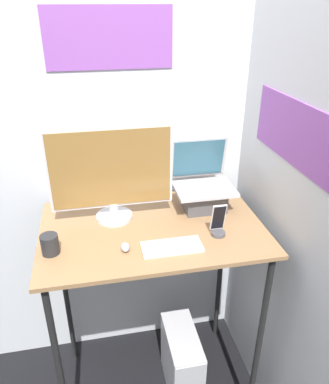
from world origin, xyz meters
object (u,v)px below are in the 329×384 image
at_px(keyboard, 172,247).
at_px(cell_phone, 218,225).
at_px(mouse, 125,247).
at_px(laptop, 203,191).
at_px(computer_tower, 182,361).
at_px(monitor, 111,175).

bearing_deg(keyboard, cell_phone, 15.80).
height_order(keyboard, mouse, mouse).
bearing_deg(cell_phone, laptop, 88.92).
relative_size(laptop, mouse, 5.34).
height_order(cell_phone, computer_tower, cell_phone).
bearing_deg(computer_tower, cell_phone, -27.41).
distance_m(monitor, mouse, 0.35).
relative_size(laptop, cell_phone, 2.19).
bearing_deg(laptop, computer_tower, -125.71).
xyz_separation_m(cell_phone, computer_tower, (-0.13, 0.07, -0.96)).
height_order(laptop, computer_tower, laptop).
bearing_deg(monitor, mouse, -84.94).
bearing_deg(computer_tower, keyboard, -125.72).
xyz_separation_m(keyboard, mouse, (-0.20, 0.03, 0.01)).
bearing_deg(computer_tower, laptop, 54.29).
bearing_deg(keyboard, monitor, 126.17).
xyz_separation_m(monitor, mouse, (0.02, -0.28, -0.22)).
xyz_separation_m(monitor, keyboard, (0.22, -0.31, -0.22)).
xyz_separation_m(mouse, cell_phone, (0.43, 0.04, 0.04)).
height_order(mouse, cell_phone, cell_phone).
bearing_deg(mouse, keyboard, -8.30).
bearing_deg(laptop, cell_phone, -91.08).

